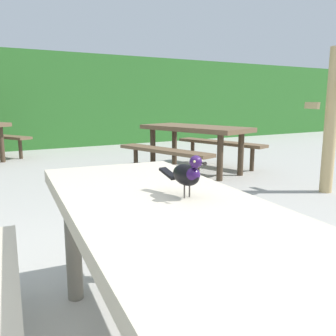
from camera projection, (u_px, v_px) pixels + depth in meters
name	position (u px, v px, depth m)	size (l,w,h in m)	color
picnic_table_foreground	(165.00, 244.00, 1.47)	(1.84, 1.87, 0.74)	#B2A893
bird_grackle	(188.00, 174.00, 1.47)	(0.09, 0.29, 0.18)	black
picnic_table_mid_right	(195.00, 138.00, 5.73)	(2.08, 2.10, 0.74)	brown
stalk_post_right_side	(331.00, 121.00, 4.36)	(0.57, 0.54, 1.77)	tan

